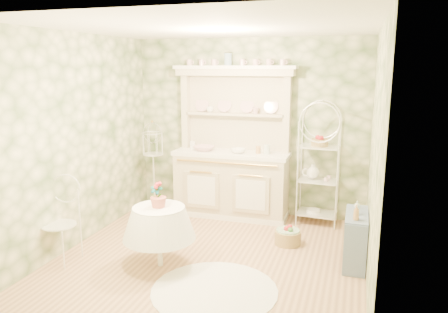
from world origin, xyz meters
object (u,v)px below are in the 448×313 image
(side_shelf, at_px, (355,239))
(round_table, at_px, (160,240))
(kitchen_dresser, at_px, (231,143))
(floor_basket, at_px, (288,237))
(bakers_rack, at_px, (319,163))
(cafe_chair, at_px, (59,227))
(birdcage_stand, at_px, (154,166))

(side_shelf, xyz_separation_m, round_table, (-2.16, -0.73, 0.01))
(kitchen_dresser, distance_m, round_table, 2.12)
(floor_basket, bearing_deg, bakers_rack, 73.08)
(cafe_chair, bearing_deg, side_shelf, -1.68)
(cafe_chair, bearing_deg, kitchen_dresser, 37.90)
(side_shelf, distance_m, floor_basket, 0.93)
(kitchen_dresser, bearing_deg, bakers_rack, 2.16)
(cafe_chair, bearing_deg, floor_basket, 9.66)
(cafe_chair, height_order, floor_basket, cafe_chair)
(kitchen_dresser, height_order, floor_basket, kitchen_dresser)
(floor_basket, bearing_deg, kitchen_dresser, 139.76)
(round_table, bearing_deg, bakers_rack, 51.13)
(round_table, bearing_deg, side_shelf, 18.69)
(side_shelf, distance_m, cafe_chair, 3.48)
(kitchen_dresser, height_order, bakers_rack, kitchen_dresser)
(kitchen_dresser, height_order, cafe_chair, kitchen_dresser)
(kitchen_dresser, bearing_deg, floor_basket, -40.24)
(side_shelf, height_order, cafe_chair, cafe_chair)
(birdcage_stand, bearing_deg, bakers_rack, 2.69)
(kitchen_dresser, distance_m, birdcage_stand, 1.35)
(kitchen_dresser, height_order, round_table, kitchen_dresser)
(bakers_rack, distance_m, side_shelf, 1.50)
(kitchen_dresser, distance_m, floor_basket, 1.70)
(side_shelf, relative_size, floor_basket, 2.23)
(kitchen_dresser, bearing_deg, round_table, -98.66)
(kitchen_dresser, relative_size, side_shelf, 3.26)
(side_shelf, xyz_separation_m, birdcage_stand, (-3.14, 1.13, 0.41))
(birdcage_stand, bearing_deg, round_table, -62.15)
(floor_basket, bearing_deg, side_shelf, -21.71)
(kitchen_dresser, bearing_deg, birdcage_stand, -176.77)
(bakers_rack, xyz_separation_m, cafe_chair, (-2.78, -2.22, -0.48))
(bakers_rack, xyz_separation_m, floor_basket, (-0.28, -0.92, -0.80))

